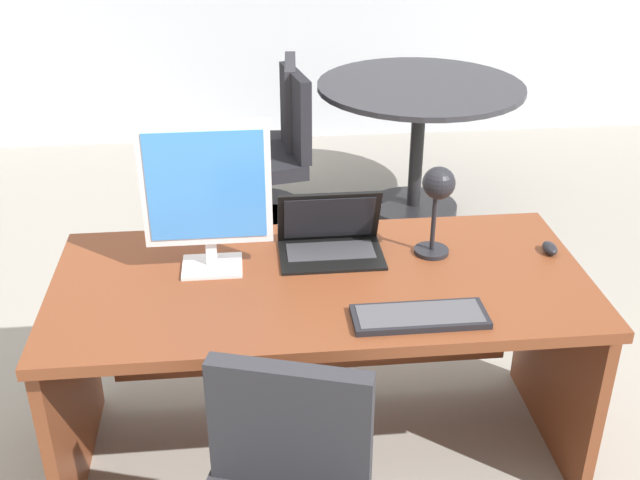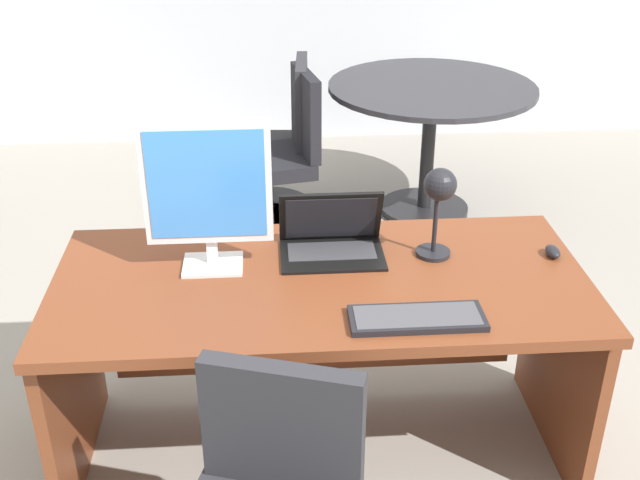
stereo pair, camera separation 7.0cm
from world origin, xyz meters
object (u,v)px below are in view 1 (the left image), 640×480
(keyboard, at_px, (420,316))
(meeting_table, at_px, (419,116))
(desk, at_px, (320,321))
(laptop, at_px, (330,233))
(monitor, at_px, (207,190))
(meeting_chair_near, at_px, (265,155))
(desk_lamp, at_px, (438,194))
(meeting_chair_far, at_px, (269,170))
(mouse, at_px, (550,248))

(keyboard, height_order, meeting_table, meeting_table)
(desk, relative_size, laptop, 4.95)
(monitor, distance_m, keyboard, 0.78)
(desk, xyz_separation_m, keyboard, (0.27, -0.32, 0.21))
(laptop, bearing_deg, meeting_chair_near, 95.02)
(desk, height_order, meeting_table, meeting_table)
(meeting_table, bearing_deg, keyboard, -102.43)
(desk_lamp, bearing_deg, meeting_chair_far, 106.32)
(meeting_table, relative_size, meeting_chair_far, 1.28)
(meeting_table, distance_m, meeting_chair_far, 0.92)
(laptop, distance_m, meeting_chair_near, 1.93)
(monitor, xyz_separation_m, keyboard, (0.63, -0.38, -0.28))
(desk, height_order, meeting_chair_near, meeting_chair_near)
(meeting_table, bearing_deg, meeting_chair_near, 176.00)
(keyboard, height_order, meeting_chair_near, meeting_chair_near)
(desk_lamp, relative_size, meeting_chair_near, 0.36)
(meeting_chair_near, height_order, meeting_chair_far, meeting_chair_near)
(monitor, relative_size, keyboard, 1.26)
(desk_lamp, xyz_separation_m, meeting_chair_near, (-0.51, 1.95, -0.61))
(mouse, height_order, meeting_chair_near, meeting_chair_near)
(desk, height_order, meeting_chair_far, meeting_chair_far)
(monitor, distance_m, meeting_table, 2.24)
(mouse, bearing_deg, meeting_chair_near, 115.20)
(meeting_chair_far, bearing_deg, mouse, -62.22)
(laptop, relative_size, meeting_chair_far, 0.39)
(laptop, height_order, meeting_chair_near, laptop)
(laptop, bearing_deg, desk, -109.57)
(monitor, bearing_deg, laptop, 11.73)
(meeting_chair_far, bearing_deg, meeting_table, 11.08)
(laptop, distance_m, meeting_table, 1.96)
(desk, relative_size, meeting_chair_far, 1.93)
(desk, distance_m, monitor, 0.61)
(desk, distance_m, mouse, 0.84)
(desk, xyz_separation_m, meeting_table, (0.77, 1.95, 0.06))
(mouse, height_order, meeting_chair_far, meeting_chair_far)
(desk_lamp, relative_size, meeting_table, 0.28)
(laptop, relative_size, keyboard, 0.88)
(desk, distance_m, meeting_chair_far, 1.79)
(desk, bearing_deg, desk_lamp, 8.43)
(laptop, bearing_deg, mouse, -7.23)
(mouse, height_order, meeting_table, meeting_table)
(keyboard, xyz_separation_m, meeting_chair_near, (-0.38, 2.33, -0.38))
(desk_lamp, bearing_deg, mouse, -2.26)
(desk_lamp, bearing_deg, meeting_table, 78.93)
(desk_lamp, distance_m, meeting_table, 1.96)
(desk, distance_m, meeting_table, 2.09)
(keyboard, height_order, mouse, mouse)
(monitor, bearing_deg, meeting_chair_far, 81.54)
(desk, xyz_separation_m, mouse, (0.81, 0.04, 0.22))
(keyboard, distance_m, meeting_table, 2.33)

